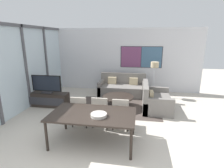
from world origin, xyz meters
TOP-DOWN VIEW (x-y plane):
  - wall_back at (0.04, 5.27)m, footprint 6.95×0.09m
  - window_wall_left at (-2.97, 2.64)m, footprint 0.07×5.28m
  - area_rug at (0.12, 3.11)m, footprint 2.92×1.86m
  - tv_console at (-2.36, 2.81)m, footprint 1.48×0.42m
  - television at (-2.36, 2.81)m, footprint 1.07×0.20m
  - sofa_main at (0.12, 4.58)m, footprint 1.97×0.94m
  - sofa_side at (1.36, 3.17)m, footprint 0.94×1.44m
  - coffee_table at (0.12, 3.11)m, footprint 1.08×1.08m
  - dining_table at (-0.17, 0.89)m, footprint 1.92×1.07m
  - dining_chair_left at (-0.73, 1.61)m, footprint 0.46×0.46m
  - dining_chair_centre at (-0.17, 1.66)m, footprint 0.46×0.46m
  - dining_chair_right at (0.39, 1.63)m, footprint 0.46×0.46m
  - fruit_bowl at (0.01, 0.76)m, footprint 0.35×0.35m
  - floor_lamp at (1.42, 4.53)m, footprint 0.32×0.32m

SIDE VIEW (x-z plane):
  - area_rug at x=0.12m, z-range 0.00..0.01m
  - tv_console at x=-2.36m, z-range 0.00..0.49m
  - sofa_side at x=1.36m, z-range -0.16..0.72m
  - sofa_main at x=0.12m, z-range -0.16..0.73m
  - coffee_table at x=0.12m, z-range 0.10..0.50m
  - dining_chair_left at x=-0.73m, z-range 0.05..0.92m
  - dining_chair_centre at x=-0.17m, z-range 0.05..0.92m
  - dining_chair_right at x=0.39m, z-range 0.05..0.92m
  - dining_table at x=-0.17m, z-range 0.31..1.04m
  - fruit_bowl at x=0.01m, z-range 0.74..0.80m
  - television at x=-2.36m, z-range 0.49..1.12m
  - floor_lamp at x=1.42m, z-range 0.49..1.93m
  - wall_back at x=0.04m, z-range 0.01..2.81m
  - window_wall_left at x=-2.97m, z-range 0.13..2.93m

